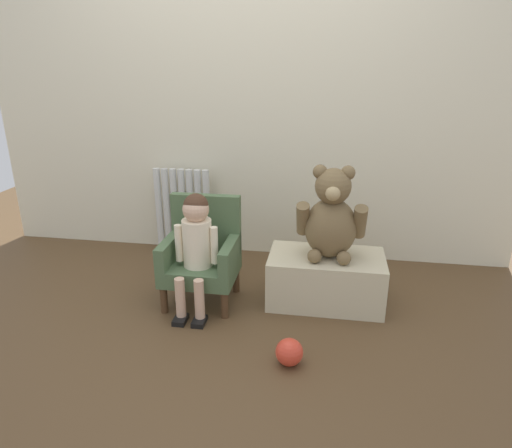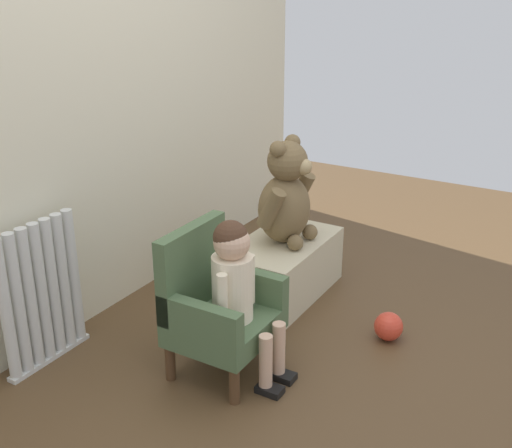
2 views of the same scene
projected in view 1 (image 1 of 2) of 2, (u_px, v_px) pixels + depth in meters
name	position (u px, v px, depth m)	size (l,w,h in m)	color
ground_plane	(201.00, 348.00, 2.35)	(6.00, 6.00, 0.00)	brown
back_wall	(246.00, 90.00, 3.15)	(3.80, 0.05, 2.40)	beige
radiator	(183.00, 212.00, 3.40)	(0.43, 0.05, 0.65)	silver
child_armchair	(202.00, 254.00, 2.74)	(0.43, 0.38, 0.63)	#4A6341
child_figure	(196.00, 237.00, 2.59)	(0.25, 0.35, 0.70)	#F1E1C2
low_bench	(326.00, 279.00, 2.75)	(0.68, 0.39, 0.30)	beige
large_teddy_bear	(331.00, 218.00, 2.61)	(0.40, 0.28, 0.55)	brown
toy_ball	(289.00, 352.00, 2.20)	(0.14, 0.14, 0.14)	red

